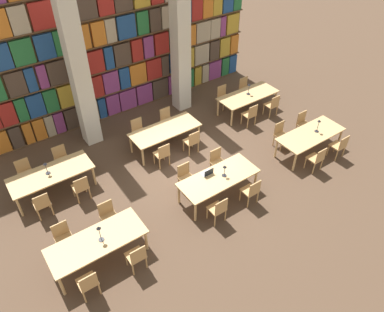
# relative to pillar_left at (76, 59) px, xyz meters

# --- Properties ---
(ground_plane) EXTENTS (40.00, 40.00, 0.00)m
(ground_plane) POSITION_rel_pillar_left_xyz_m (1.86, -3.22, -3.00)
(ground_plane) COLOR #4C3828
(bookshelf_bank) EXTENTS (10.99, 0.35, 5.50)m
(bookshelf_bank) POSITION_rel_pillar_left_xyz_m (1.88, 1.06, -0.34)
(bookshelf_bank) COLOR brown
(bookshelf_bank) RESTS_ON ground_plane
(pillar_left) EXTENTS (0.54, 0.54, 6.00)m
(pillar_left) POSITION_rel_pillar_left_xyz_m (0.00, 0.00, 0.00)
(pillar_left) COLOR beige
(pillar_left) RESTS_ON ground_plane
(pillar_center) EXTENTS (0.54, 0.54, 6.00)m
(pillar_center) POSITION_rel_pillar_left_xyz_m (3.73, 0.00, 0.00)
(pillar_center) COLOR beige
(pillar_center) RESTS_ON ground_plane
(reading_table_0) EXTENTS (2.34, 0.96, 0.73)m
(reading_table_0) POSITION_rel_pillar_left_xyz_m (-1.82, -4.68, -2.34)
(reading_table_0) COLOR tan
(reading_table_0) RESTS_ON ground_plane
(chair_0) EXTENTS (0.42, 0.40, 0.88)m
(chair_0) POSITION_rel_pillar_left_xyz_m (-2.41, -5.44, -2.52)
(chair_0) COLOR tan
(chair_0) RESTS_ON ground_plane
(chair_1) EXTENTS (0.42, 0.40, 0.88)m
(chair_1) POSITION_rel_pillar_left_xyz_m (-2.41, -3.91, -2.52)
(chair_1) COLOR tan
(chair_1) RESTS_ON ground_plane
(chair_2) EXTENTS (0.42, 0.40, 0.88)m
(chair_2) POSITION_rel_pillar_left_xyz_m (-1.19, -5.44, -2.52)
(chair_2) COLOR tan
(chair_2) RESTS_ON ground_plane
(chair_3) EXTENTS (0.42, 0.40, 0.88)m
(chair_3) POSITION_rel_pillar_left_xyz_m (-1.19, -3.91, -2.52)
(chair_3) COLOR tan
(chair_3) RESTS_ON ground_plane
(desk_lamp_0) EXTENTS (0.14, 0.14, 0.48)m
(desk_lamp_0) POSITION_rel_pillar_left_xyz_m (-1.72, -4.72, -1.94)
(desk_lamp_0) COLOR #232328
(desk_lamp_0) RESTS_ON reading_table_0
(reading_table_1) EXTENTS (2.34, 0.96, 0.73)m
(reading_table_1) POSITION_rel_pillar_left_xyz_m (1.90, -4.61, -2.34)
(reading_table_1) COLOR tan
(reading_table_1) RESTS_ON ground_plane
(chair_4) EXTENTS (0.42, 0.40, 0.88)m
(chair_4) POSITION_rel_pillar_left_xyz_m (1.30, -5.38, -2.52)
(chair_4) COLOR tan
(chair_4) RESTS_ON ground_plane
(chair_5) EXTENTS (0.42, 0.40, 0.88)m
(chair_5) POSITION_rel_pillar_left_xyz_m (1.30, -3.85, -2.52)
(chair_5) COLOR tan
(chair_5) RESTS_ON ground_plane
(chair_6) EXTENTS (0.42, 0.40, 0.88)m
(chair_6) POSITION_rel_pillar_left_xyz_m (2.48, -5.38, -2.52)
(chair_6) COLOR tan
(chair_6) RESTS_ON ground_plane
(chair_7) EXTENTS (0.42, 0.40, 0.88)m
(chair_7) POSITION_rel_pillar_left_xyz_m (2.48, -3.85, -2.52)
(chair_7) COLOR tan
(chair_7) RESTS_ON ground_plane
(desk_lamp_1) EXTENTS (0.14, 0.14, 0.39)m
(desk_lamp_1) POSITION_rel_pillar_left_xyz_m (2.07, -4.66, -2.01)
(desk_lamp_1) COLOR #232328
(desk_lamp_1) RESTS_ON reading_table_1
(laptop) EXTENTS (0.32, 0.22, 0.21)m
(laptop) POSITION_rel_pillar_left_xyz_m (1.72, -4.33, -2.23)
(laptop) COLOR silver
(laptop) RESTS_ON reading_table_1
(reading_table_2) EXTENTS (2.34, 0.96, 0.73)m
(reading_table_2) POSITION_rel_pillar_left_xyz_m (5.61, -4.73, -2.34)
(reading_table_2) COLOR tan
(reading_table_2) RESTS_ON ground_plane
(chair_8) EXTENTS (0.42, 0.40, 0.88)m
(chair_8) POSITION_rel_pillar_left_xyz_m (5.07, -5.49, -2.52)
(chair_8) COLOR tan
(chair_8) RESTS_ON ground_plane
(chair_9) EXTENTS (0.42, 0.40, 0.88)m
(chair_9) POSITION_rel_pillar_left_xyz_m (5.07, -3.96, -2.52)
(chair_9) COLOR tan
(chair_9) RESTS_ON ground_plane
(chair_10) EXTENTS (0.42, 0.40, 0.88)m
(chair_10) POSITION_rel_pillar_left_xyz_m (6.16, -5.49, -2.52)
(chair_10) COLOR tan
(chair_10) RESTS_ON ground_plane
(chair_11) EXTENTS (0.42, 0.40, 0.88)m
(chair_11) POSITION_rel_pillar_left_xyz_m (6.16, -3.96, -2.52)
(chair_11) COLOR tan
(chair_11) RESTS_ON ground_plane
(desk_lamp_2) EXTENTS (0.14, 0.14, 0.46)m
(desk_lamp_2) POSITION_rel_pillar_left_xyz_m (5.85, -4.75, -1.96)
(desk_lamp_2) COLOR #232328
(desk_lamp_2) RESTS_ON reading_table_2
(reading_table_3) EXTENTS (2.34, 0.96, 0.73)m
(reading_table_3) POSITION_rel_pillar_left_xyz_m (-1.93, -1.73, -2.34)
(reading_table_3) COLOR tan
(reading_table_3) RESTS_ON ground_plane
(chair_12) EXTENTS (0.42, 0.40, 0.88)m
(chair_12) POSITION_rel_pillar_left_xyz_m (-2.48, -2.49, -2.52)
(chair_12) COLOR tan
(chair_12) RESTS_ON ground_plane
(chair_13) EXTENTS (0.42, 0.40, 0.88)m
(chair_13) POSITION_rel_pillar_left_xyz_m (-2.48, -0.96, -2.52)
(chair_13) COLOR tan
(chair_13) RESTS_ON ground_plane
(chair_14) EXTENTS (0.42, 0.40, 0.88)m
(chair_14) POSITION_rel_pillar_left_xyz_m (-1.37, -2.49, -2.52)
(chair_14) COLOR tan
(chair_14) RESTS_ON ground_plane
(chair_15) EXTENTS (0.42, 0.40, 0.88)m
(chair_15) POSITION_rel_pillar_left_xyz_m (-1.37, -0.96, -2.52)
(chair_15) COLOR tan
(chair_15) RESTS_ON ground_plane
(desk_lamp_3) EXTENTS (0.14, 0.14, 0.41)m
(desk_lamp_3) POSITION_rel_pillar_left_xyz_m (-1.99, -1.71, -2.00)
(desk_lamp_3) COLOR #232328
(desk_lamp_3) RESTS_ON reading_table_3
(reading_table_4) EXTENTS (2.34, 0.96, 0.73)m
(reading_table_4) POSITION_rel_pillar_left_xyz_m (1.87, -1.81, -2.34)
(reading_table_4) COLOR tan
(reading_table_4) RESTS_ON ground_plane
(chair_16) EXTENTS (0.42, 0.40, 0.88)m
(chair_16) POSITION_rel_pillar_left_xyz_m (1.29, -2.57, -2.52)
(chair_16) COLOR tan
(chair_16) RESTS_ON ground_plane
(chair_17) EXTENTS (0.42, 0.40, 0.88)m
(chair_17) POSITION_rel_pillar_left_xyz_m (1.29, -1.04, -2.52)
(chair_17) COLOR tan
(chair_17) RESTS_ON ground_plane
(chair_18) EXTENTS (0.42, 0.40, 0.88)m
(chair_18) POSITION_rel_pillar_left_xyz_m (2.42, -2.57, -2.52)
(chair_18) COLOR tan
(chair_18) RESTS_ON ground_plane
(chair_19) EXTENTS (0.42, 0.40, 0.88)m
(chair_19) POSITION_rel_pillar_left_xyz_m (2.42, -1.04, -2.52)
(chair_19) COLOR tan
(chair_19) RESTS_ON ground_plane
(reading_table_5) EXTENTS (2.34, 0.96, 0.73)m
(reading_table_5) POSITION_rel_pillar_left_xyz_m (5.57, -1.73, -2.34)
(reading_table_5) COLOR tan
(reading_table_5) RESTS_ON ground_plane
(chair_20) EXTENTS (0.42, 0.40, 0.88)m
(chair_20) POSITION_rel_pillar_left_xyz_m (5.02, -2.49, -2.52)
(chair_20) COLOR tan
(chair_20) RESTS_ON ground_plane
(chair_21) EXTENTS (0.42, 0.40, 0.88)m
(chair_21) POSITION_rel_pillar_left_xyz_m (5.02, -0.96, -2.52)
(chair_21) COLOR tan
(chair_21) RESTS_ON ground_plane
(chair_22) EXTENTS (0.42, 0.40, 0.88)m
(chair_22) POSITION_rel_pillar_left_xyz_m (6.12, -2.49, -2.52)
(chair_22) COLOR tan
(chair_22) RESTS_ON ground_plane
(chair_23) EXTENTS (0.42, 0.40, 0.88)m
(chair_23) POSITION_rel_pillar_left_xyz_m (6.12, -0.96, -2.52)
(chair_23) COLOR tan
(chair_23) RESTS_ON ground_plane
(desk_lamp_4) EXTENTS (0.14, 0.14, 0.44)m
(desk_lamp_4) POSITION_rel_pillar_left_xyz_m (5.60, -1.70, -1.97)
(desk_lamp_4) COLOR #232328
(desk_lamp_4) RESTS_ON reading_table_5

